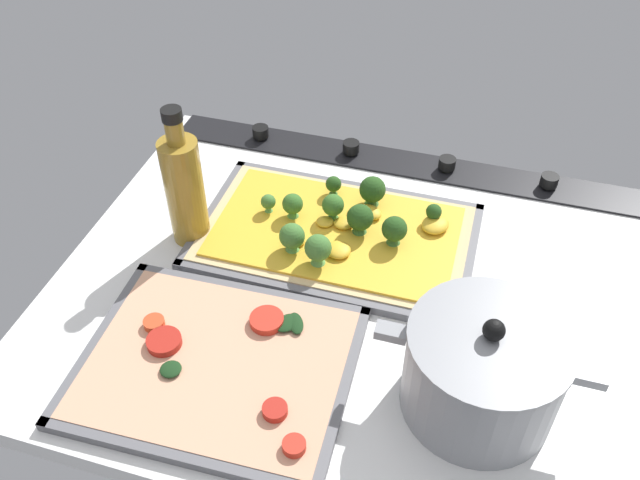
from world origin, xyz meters
TOP-DOWN VIEW (x-y plane):
  - ground_plane at (0.00, 0.00)cm, footprint 81.08×66.22cm
  - stove_control_panel at (0.00, -29.61)cm, footprint 77.84×7.00cm
  - baking_tray_front at (4.93, -8.50)cm, footprint 40.32×25.36cm
  - broccoli_pizza at (4.46, -8.68)cm, footprint 37.91×22.95cm
  - baking_tray_back at (12.59, 17.85)cm, footprint 33.46×27.27cm
  - veggie_pizza_back at (12.45, 17.61)cm, footprint 30.99×24.80cm
  - cooking_pot at (-18.01, 13.71)cm, footprint 24.68×17.82cm
  - oil_bottle at (25.44, -3.36)cm, footprint 5.47×5.47cm

SIDE VIEW (x-z plane):
  - ground_plane at x=0.00cm, z-range -3.00..0.00cm
  - baking_tray_front at x=4.93cm, z-range -0.29..1.01cm
  - baking_tray_back at x=12.59cm, z-range -0.28..1.02cm
  - stove_control_panel at x=0.00cm, z-range -0.75..1.85cm
  - veggie_pizza_back at x=12.45cm, z-range 0.10..2.00cm
  - broccoli_pizza at x=4.46cm, z-range -1.07..5.07cm
  - cooking_pot at x=-18.01cm, z-range -1.14..13.00cm
  - oil_bottle at x=25.44cm, z-range -1.86..19.72cm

